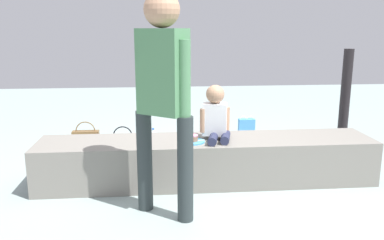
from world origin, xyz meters
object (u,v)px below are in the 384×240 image
Objects in this scene: gift_bag at (246,132)px; party_cup_red at (109,145)px; water_bottle_near_gift at (198,152)px; handbag_brown_canvas at (86,138)px; adult_standing at (163,86)px; water_bottle_far_side at (153,136)px; handbag_black_leather at (123,146)px; cake_plate at (192,140)px; cake_box_white at (206,146)px; child_seated at (216,116)px.

party_cup_red is at bearing -176.69° from gift_bag.
handbag_brown_canvas is at bearing 154.33° from water_bottle_near_gift.
party_cup_red is (-0.60, 1.65, -0.91)m from adult_standing.
gift_bag is at bearing -7.29° from water_bottle_far_side.
handbag_black_leather reaches higher than water_bottle_far_side.
water_bottle_far_side is (-0.35, 1.35, -0.33)m from cake_plate.
party_cup_red is 0.38× the size of handbag_brown_canvas.
adult_standing reaches higher than cake_box_white.
handbag_brown_canvas is at bearing 167.09° from cake_box_white.
gift_bag is at bearing 64.36° from child_seated.
water_bottle_far_side is at bearing 104.50° from cake_plate.
child_seated reaches higher than water_bottle_near_gift.
adult_standing is 4.72× the size of handbag_black_leather.
cake_box_white is at bearing -152.63° from gift_bag.
water_bottle_far_side is at bearing 56.59° from handbag_black_leather.
water_bottle_far_side is (-0.47, 0.70, -0.01)m from water_bottle_near_gift.
handbag_black_leather is at bearing -166.42° from gift_bag.
child_seated is 1.59m from party_cup_red.
handbag_brown_canvas is (-1.88, 0.05, -0.05)m from gift_bag.
cake_box_white is 1.40m from handbag_brown_canvas.
cake_plate is 1.03m from cake_box_white.
gift_bag is at bearing -1.38° from handbag_brown_canvas.
cake_plate reaches higher than handbag_brown_canvas.
adult_standing is 1.69m from handbag_black_leather.
handbag_black_leather is at bearing 127.87° from cake_plate.
party_cup_red is (-0.50, -0.23, -0.03)m from water_bottle_far_side.
gift_bag is at bearing 13.58° from handbag_black_leather.
water_bottle_far_side is at bearing 92.85° from adult_standing.
handbag_brown_canvas reaches higher than party_cup_red.
cake_plate is at bearing -161.98° from child_seated.
cake_plate is at bearing -75.50° from water_bottle_far_side.
gift_bag is 1.47m from handbag_black_leather.
handbag_brown_canvas is (-1.34, 1.18, -0.50)m from child_seated.
cake_plate is at bearing -122.19° from gift_bag.
party_cup_red is at bearing -155.03° from water_bottle_far_side.
gift_bag is 0.84m from water_bottle_near_gift.
adult_standing is 7.13× the size of cake_plate.
handbag_black_leather is at bearing -40.42° from handbag_brown_canvas.
child_seated reaches higher than water_bottle_far_side.
handbag_brown_canvas is (-1.25, 0.60, 0.01)m from water_bottle_near_gift.
water_bottle_near_gift reaches higher than water_bottle_far_side.
water_bottle_near_gift is at bearing -14.91° from handbag_black_leather.
adult_standing reaches higher than gift_bag.
cake_plate is 1.45m from gift_bag.
gift_bag is 1.89m from handbag_brown_canvas.
water_bottle_near_gift is 1.73× the size of party_cup_red.
cake_plate is 0.72× the size of handbag_brown_canvas.
cake_plate is at bearing -52.52° from party_cup_red.
child_seated is 2.56× the size of water_bottle_far_side.
water_bottle_near_gift is (-0.63, -0.56, -0.06)m from gift_bag.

